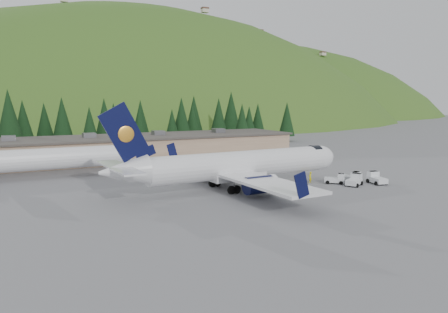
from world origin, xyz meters
TOP-DOWN VIEW (x-y plane):
  - ground at (0.00, 0.00)m, footprint 600.00×600.00m
  - airliner at (-1.12, -0.04)m, footprint 38.33×35.91m
  - second_airliner at (-24.92, 22.00)m, footprint 27.50×11.00m
  - baggage_tug_a at (16.16, -6.08)m, footprint 3.67×3.08m
  - baggage_tug_b at (14.66, -3.69)m, footprint 3.26×3.12m
  - baggage_tug_c at (20.23, -6.43)m, footprint 2.65×3.68m
  - terminal_building at (-5.01, 38.00)m, footprint 71.00×17.00m
  - baggage_tug_d at (17.62, -3.79)m, footprint 2.85×3.62m
  - ramp_worker at (11.58, -1.15)m, footprint 0.75×0.66m
  - tree_line at (-4.91, 59.54)m, footprint 113.73×19.48m
  - hills at (53.34, 207.38)m, footprint 614.00×330.00m

SIDE VIEW (x-z plane):
  - hills at x=53.34m, z-range -232.80..67.20m
  - ground at x=0.00m, z-range 0.00..0.00m
  - baggage_tug_b at x=14.66m, z-range -0.08..1.52m
  - baggage_tug_d at x=17.62m, z-range -0.09..1.64m
  - baggage_tug_a at x=16.16m, z-range -0.09..1.66m
  - baggage_tug_c at x=20.23m, z-range -0.09..1.71m
  - ramp_worker at x=11.58m, z-range 0.00..1.72m
  - terminal_building at x=-5.01m, z-range -0.43..5.67m
  - second_airliner at x=-24.92m, z-range -1.70..8.35m
  - airliner at x=-1.12m, z-range -2.97..9.76m
  - tree_line at x=-4.91m, z-range 0.41..14.66m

